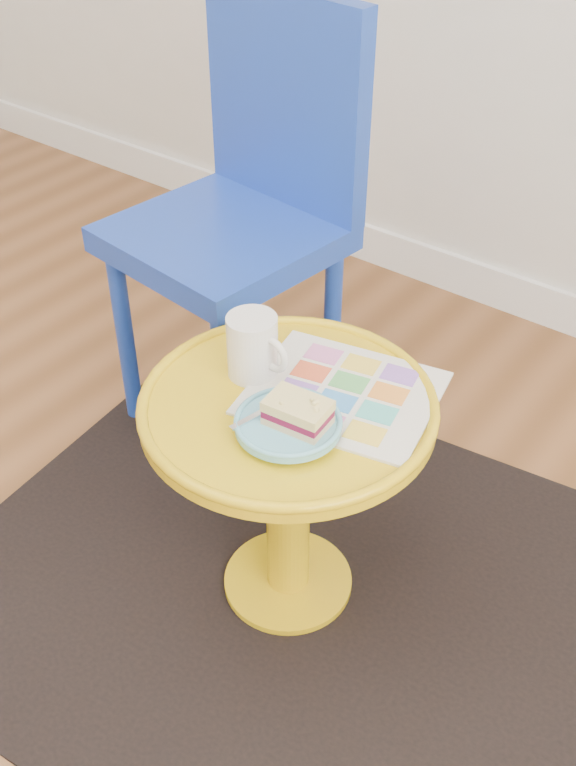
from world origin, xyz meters
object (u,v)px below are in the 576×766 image
Objects in this scene: newspaper at (343,393)px; mug at (253,345)px; side_table at (288,461)px; plate at (288,424)px; chair at (248,200)px.

mug is (-0.15, -0.05, 0.06)m from newspaper.
plate is at bearing -52.43° from side_table.
plate reaches higher than newspaper.
side_table is at bearing -11.01° from mug.
side_table is 0.22m from mug.
newspaper is 0.17m from mug.
side_table is 0.52× the size of chair.
chair is 0.67m from plate.
chair is 0.60m from newspaper.
chair is 0.51m from mug.
mug is (-0.09, 0.03, 0.19)m from side_table.
chair reaches higher than plate.
side_table is 2.92× the size of plate.
plate is (0.05, -0.06, 0.15)m from side_table.
mug is (0.33, -0.39, -0.02)m from chair.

